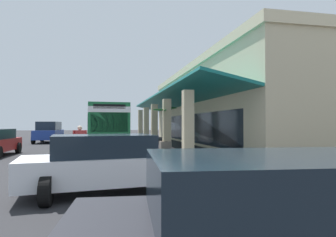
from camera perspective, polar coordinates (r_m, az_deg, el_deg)
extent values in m
plane|color=#262628|center=(29.14, 4.01, -4.52)|extent=(120.00, 120.00, 0.00)
cube|color=#9E998E|center=(26.63, -5.40, -4.71)|extent=(33.75, 0.50, 0.12)
cube|color=#C6B793|center=(29.33, 13.81, 1.85)|extent=(28.12, 10.98, 6.47)
cube|color=beige|center=(29.72, 13.78, 8.67)|extent=(28.42, 11.28, 0.60)
cube|color=#C6B793|center=(37.90, -5.37, -1.03)|extent=(0.55, 0.55, 3.56)
cube|color=#C6B793|center=(32.31, -4.25, -1.03)|extent=(0.55, 0.55, 3.56)
cube|color=#C6B793|center=(26.75, -2.66, -1.02)|extent=(0.55, 0.55, 3.56)
cube|color=#C6B793|center=(21.22, -0.24, -1.00)|extent=(0.55, 0.55, 3.56)
cube|color=#C6B793|center=(15.75, 3.88, -0.96)|extent=(0.55, 0.55, 3.56)
cube|color=#146B66|center=(27.08, 0.12, 3.49)|extent=(28.12, 3.16, 0.82)
cube|color=#19232D|center=(27.38, 3.48, -1.81)|extent=(23.62, 0.08, 2.40)
cube|color=#196638|center=(23.76, -12.22, -1.11)|extent=(11.14, 3.24, 2.75)
cube|color=white|center=(23.78, -12.21, 1.12)|extent=(11.16, 3.26, 0.36)
cube|color=#19232D|center=(24.06, -12.26, -0.57)|extent=(9.38, 3.16, 0.90)
cube|color=#19232D|center=(18.30, -11.26, -0.74)|extent=(0.20, 2.24, 1.20)
cube|color=black|center=(18.32, -11.24, 2.30)|extent=(0.18, 1.94, 0.28)
cube|color=black|center=(18.22, -11.24, -5.14)|extent=(0.35, 2.46, 0.24)
cube|color=silver|center=(18.36, -8.47, -4.18)|extent=(0.08, 0.24, 0.16)
cube|color=silver|center=(18.23, -14.06, -4.18)|extent=(0.08, 0.24, 0.16)
cube|color=silver|center=(25.30, -12.40, 2.28)|extent=(2.51, 1.93, 0.24)
cylinder|color=black|center=(20.30, -8.05, -4.59)|extent=(1.00, 0.30, 1.00)
cylinder|color=black|center=(20.13, -15.29, -4.59)|extent=(1.00, 0.30, 1.00)
cylinder|color=black|center=(26.96, -9.89, -3.72)|extent=(1.00, 0.30, 1.00)
cylinder|color=black|center=(26.83, -15.33, -3.71)|extent=(1.00, 0.30, 1.00)
cube|color=navy|center=(30.13, -22.06, -2.90)|extent=(4.84, 2.06, 0.84)
cube|color=#19232D|center=(30.21, -22.01, -1.34)|extent=(3.30, 1.79, 0.80)
cylinder|color=black|center=(28.36, -20.79, -3.78)|extent=(0.76, 0.26, 0.76)
cylinder|color=black|center=(28.77, -24.63, -3.71)|extent=(0.76, 0.26, 0.76)
cylinder|color=black|center=(31.57, -19.73, -3.50)|extent=(0.76, 0.26, 0.76)
cylinder|color=black|center=(31.94, -23.19, -3.45)|extent=(0.76, 0.26, 0.76)
cube|color=silver|center=(7.80, -10.99, -9.50)|extent=(2.35, 4.60, 0.66)
cube|color=#19232D|center=(7.71, -12.45, -5.11)|extent=(1.89, 2.65, 0.54)
cylinder|color=black|center=(9.04, -2.26, -10.15)|extent=(0.64, 0.22, 0.64)
cylinder|color=black|center=(7.37, 1.93, -12.24)|extent=(0.64, 0.22, 0.64)
cylinder|color=black|center=(8.67, -21.89, -10.47)|extent=(0.64, 0.22, 0.64)
cylinder|color=black|center=(6.90, -22.59, -12.92)|extent=(0.64, 0.22, 0.64)
cylinder|color=black|center=(19.83, -26.99, -5.09)|extent=(0.64, 0.22, 0.64)
cube|color=#19232D|center=(2.89, 22.52, -11.85)|extent=(1.78, 2.58, 0.54)
cylinder|color=navy|center=(14.98, -16.18, -6.15)|extent=(0.16, 0.16, 0.82)
cylinder|color=navy|center=(15.24, -17.28, -6.06)|extent=(0.16, 0.16, 0.82)
cube|color=#B23333|center=(15.06, -16.72, -3.37)|extent=(0.42, 0.53, 0.62)
sphere|color=beige|center=(15.05, -16.71, -1.77)|extent=(0.22, 0.22, 0.22)
cylinder|color=#B23333|center=(15.13, -15.63, -3.25)|extent=(0.09, 0.09, 0.56)
cylinder|color=#B23333|center=(15.00, -17.82, -3.25)|extent=(0.09, 0.09, 0.56)
cube|color=gray|center=(21.28, -0.51, -5.11)|extent=(0.77, 0.77, 0.51)
cylinder|color=#332319|center=(21.26, -0.51, -4.40)|extent=(0.65, 0.65, 0.02)
cylinder|color=brown|center=(21.23, -0.51, -1.51)|extent=(0.16, 0.16, 2.17)
ellipsoid|color=#1E6028|center=(20.86, -0.55, 1.61)|extent=(0.82, 0.39, 0.18)
ellipsoid|color=#1E6028|center=(21.30, 0.64, 2.06)|extent=(0.31, 0.87, 0.19)
ellipsoid|color=#1E6028|center=(21.70, 0.12, 1.82)|extent=(0.91, 0.81, 0.18)
ellipsoid|color=#1E6028|center=(21.59, -1.06, 1.72)|extent=(0.82, 0.47, 0.17)
ellipsoid|color=#1E6028|center=(21.14, -1.71, 1.72)|extent=(0.28, 0.93, 0.17)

